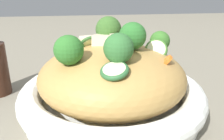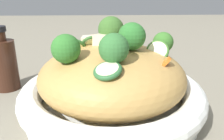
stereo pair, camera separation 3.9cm
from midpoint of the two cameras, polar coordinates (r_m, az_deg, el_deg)
The scene contains 9 objects.
ground_plane at distance 0.42m, azimuth 2.67°, elevation -10.22°, with size 3.00×3.00×0.00m, color slate.
serving_bowl at distance 0.41m, azimuth 2.74°, elevation -6.71°, with size 0.32×0.32×0.06m.
noodle_heap at distance 0.39m, azimuth 2.81°, elevation -1.48°, with size 0.25×0.25×0.10m.
broccoli_florets at distance 0.36m, azimuth 3.77°, elevation 7.47°, with size 0.17×0.21×0.07m.
carrot_coins at distance 0.38m, azimuth 4.67°, elevation 5.24°, with size 0.11×0.17×0.03m.
zucchini_slices at distance 0.37m, azimuth 1.49°, elevation 4.44°, with size 0.16×0.19×0.04m.
chicken_chunks at distance 0.39m, azimuth 2.68°, elevation 7.00°, with size 0.08×0.10×0.04m.
soy_sauce_bottle at distance 0.53m, azimuth -23.62°, elevation 1.48°, with size 0.05×0.05×0.14m.
chopsticks_pair at distance 0.73m, azimuth 2.39°, elevation 3.45°, with size 0.04×0.20×0.01m.
Camera 2 is at (0.36, -0.01, 0.21)m, focal length 36.34 mm.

